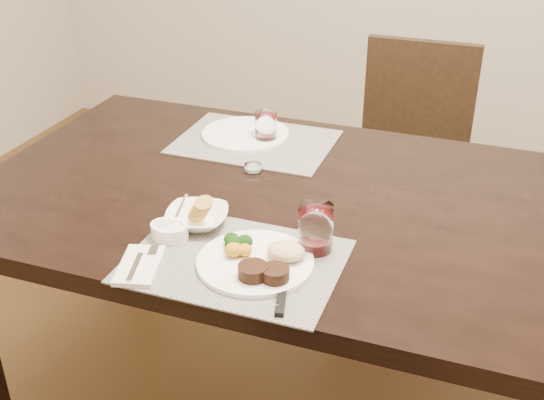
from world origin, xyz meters
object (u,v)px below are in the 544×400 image
(dinner_plate, at_px, (260,261))
(cracker_bowl, at_px, (197,217))
(chair_far, at_px, (410,150))
(far_plate, at_px, (245,134))
(steak_knife, at_px, (285,295))
(wine_glass_near, at_px, (315,230))

(dinner_plate, distance_m, cracker_bowl, 0.23)
(chair_far, relative_size, dinner_plate, 3.54)
(cracker_bowl, height_order, far_plate, cracker_bowl)
(steak_knife, xyz_separation_m, wine_glass_near, (0.00, 0.19, 0.04))
(cracker_bowl, bearing_deg, chair_far, 74.26)
(cracker_bowl, bearing_deg, far_plate, 99.86)
(chair_far, height_order, wine_glass_near, chair_far)
(wine_glass_near, bearing_deg, steak_knife, -91.33)
(cracker_bowl, bearing_deg, dinner_plate, -29.34)
(steak_knife, bearing_deg, wine_glass_near, 74.16)
(steak_knife, relative_size, far_plate, 0.80)
(steak_knife, bearing_deg, cracker_bowl, 131.07)
(steak_knife, relative_size, cracker_bowl, 1.22)
(cracker_bowl, distance_m, far_plate, 0.54)
(chair_far, height_order, far_plate, chair_far)
(steak_knife, distance_m, wine_glass_near, 0.20)
(chair_far, height_order, dinner_plate, chair_far)
(chair_far, distance_m, cracker_bowl, 1.23)
(dinner_plate, distance_m, wine_glass_near, 0.14)
(steak_knife, bearing_deg, far_plate, 103.04)
(chair_far, bearing_deg, cracker_bowl, -105.74)
(wine_glass_near, xyz_separation_m, far_plate, (-0.39, 0.54, -0.04))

